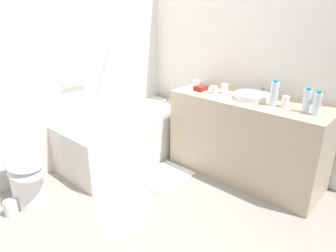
{
  "coord_description": "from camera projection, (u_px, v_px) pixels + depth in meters",
  "views": [
    {
      "loc": [
        -1.6,
        -1.71,
        1.69
      ],
      "look_at": [
        0.47,
        0.17,
        0.58
      ],
      "focal_mm": 31.99,
      "sensor_mm": 36.0,
      "label": 1
    }
  ],
  "objects": [
    {
      "name": "ground_plane",
      "position": [
        148.0,
        201.0,
        2.79
      ],
      "size": [
        3.74,
        3.74,
        0.0
      ],
      "primitive_type": "plane",
      "color": "#9E9389"
    },
    {
      "name": "wall_back_tiled",
      "position": [
        63.0,
        59.0,
        3.12
      ],
      "size": [
        3.14,
        0.1,
        2.37
      ],
      "primitive_type": "cube",
      "color": "silver",
      "rests_on": "ground_plane"
    },
    {
      "name": "wall_right_mirror",
      "position": [
        236.0,
        56.0,
        3.34
      ],
      "size": [
        0.1,
        2.75,
        2.37
      ],
      "primitive_type": "cube",
      "color": "silver",
      "rests_on": "ground_plane"
    },
    {
      "name": "bathtub",
      "position": [
        130.0,
        135.0,
        3.54
      ],
      "size": [
        1.61,
        0.74,
        1.21
      ],
      "color": "silver",
      "rests_on": "ground_plane"
    },
    {
      "name": "toilet",
      "position": [
        24.0,
        170.0,
        2.69
      ],
      "size": [
        0.37,
        0.54,
        0.71
      ],
      "rotation": [
        0.0,
        0.0,
        -1.66
      ],
      "color": "white",
      "rests_on": "ground_plane"
    },
    {
      "name": "vanity_counter",
      "position": [
        246.0,
        138.0,
        3.11
      ],
      "size": [
        0.63,
        1.57,
        0.85
      ],
      "primitive_type": "cube",
      "color": "tan",
      "rests_on": "ground_plane"
    },
    {
      "name": "sink_basin",
      "position": [
        253.0,
        96.0,
        2.93
      ],
      "size": [
        0.36,
        0.36,
        0.06
      ],
      "primitive_type": "cylinder",
      "color": "white",
      "rests_on": "vanity_counter"
    },
    {
      "name": "sink_faucet",
      "position": [
        263.0,
        91.0,
        3.07
      ],
      "size": [
        0.11,
        0.15,
        0.08
      ],
      "color": "#AFAFB5",
      "rests_on": "vanity_counter"
    },
    {
      "name": "water_bottle_0",
      "position": [
        274.0,
        94.0,
        2.69
      ],
      "size": [
        0.07,
        0.07,
        0.24
      ],
      "color": "silver",
      "rests_on": "vanity_counter"
    },
    {
      "name": "water_bottle_1",
      "position": [
        317.0,
        104.0,
        2.46
      ],
      "size": [
        0.07,
        0.07,
        0.21
      ],
      "color": "silver",
      "rests_on": "vanity_counter"
    },
    {
      "name": "water_bottle_2",
      "position": [
        307.0,
        101.0,
        2.53
      ],
      "size": [
        0.06,
        0.06,
        0.21
      ],
      "color": "silver",
      "rests_on": "vanity_counter"
    },
    {
      "name": "drinking_glass_0",
      "position": [
        214.0,
        90.0,
        3.11
      ],
      "size": [
        0.06,
        0.06,
        0.08
      ],
      "primitive_type": "cylinder",
      "color": "white",
      "rests_on": "vanity_counter"
    },
    {
      "name": "drinking_glass_1",
      "position": [
        285.0,
        102.0,
        2.67
      ],
      "size": [
        0.06,
        0.06,
        0.1
      ],
      "primitive_type": "cylinder",
      "color": "white",
      "rests_on": "vanity_counter"
    },
    {
      "name": "drinking_glass_2",
      "position": [
        225.0,
        89.0,
        3.1
      ],
      "size": [
        0.08,
        0.08,
        0.1
      ],
      "primitive_type": "cylinder",
      "color": "white",
      "rests_on": "vanity_counter"
    },
    {
      "name": "drinking_glass_3",
      "position": [
        196.0,
        84.0,
        3.35
      ],
      "size": [
        0.07,
        0.07,
        0.08
      ],
      "primitive_type": "cylinder",
      "color": "white",
      "rests_on": "vanity_counter"
    },
    {
      "name": "amenity_basket",
      "position": [
        201.0,
        88.0,
        3.22
      ],
      "size": [
        0.14,
        0.1,
        0.05
      ],
      "primitive_type": "cube",
      "color": "maroon",
      "rests_on": "vanity_counter"
    },
    {
      "name": "bath_mat",
      "position": [
        165.0,
        176.0,
        3.21
      ],
      "size": [
        0.54,
        0.43,
        0.01
      ],
      "primitive_type": "cube",
      "color": "white",
      "rests_on": "ground_plane"
    },
    {
      "name": "toilet_paper_roll",
      "position": [
        11.0,
        208.0,
        2.59
      ],
      "size": [
        0.11,
        0.11,
        0.14
      ],
      "primitive_type": "cylinder",
      "color": "white",
      "rests_on": "ground_plane"
    }
  ]
}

